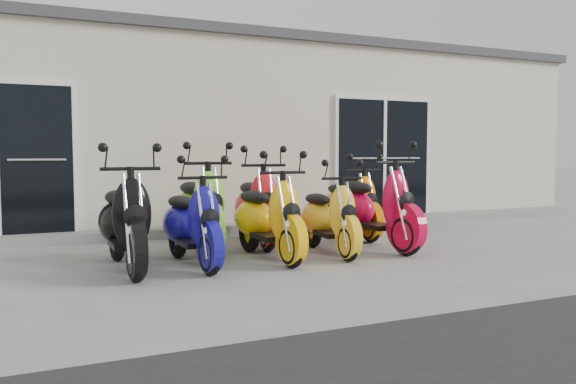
% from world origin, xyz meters
% --- Properties ---
extents(ground, '(80.00, 80.00, 0.00)m').
position_xyz_m(ground, '(0.00, 0.00, 0.00)').
color(ground, gray).
rests_on(ground, ground).
extents(building, '(14.00, 6.00, 3.20)m').
position_xyz_m(building, '(0.00, 5.20, 1.60)').
color(building, beige).
rests_on(building, ground).
extents(roof_cap, '(14.20, 6.20, 0.16)m').
position_xyz_m(roof_cap, '(0.00, 5.20, 3.28)').
color(roof_cap, '#3F3F42').
rests_on(roof_cap, building).
extents(front_step, '(14.00, 0.40, 0.15)m').
position_xyz_m(front_step, '(0.00, 2.02, 0.07)').
color(front_step, gray).
rests_on(front_step, ground).
extents(door_left, '(1.07, 0.08, 2.22)m').
position_xyz_m(door_left, '(-3.20, 2.17, 1.26)').
color(door_left, black).
rests_on(door_left, front_step).
extents(door_right, '(2.02, 0.08, 2.22)m').
position_xyz_m(door_right, '(2.60, 2.17, 1.26)').
color(door_right, black).
rests_on(door_right, front_step).
extents(scooter_front_black, '(0.75, 1.92, 1.40)m').
position_xyz_m(scooter_front_black, '(-2.32, -0.22, 0.70)').
color(scooter_front_black, black).
rests_on(scooter_front_black, ground).
extents(scooter_front_blue, '(0.77, 1.77, 1.28)m').
position_xyz_m(scooter_front_blue, '(-1.59, -0.28, 0.64)').
color(scooter_front_blue, navy).
rests_on(scooter_front_blue, ground).
extents(scooter_front_orange_a, '(0.78, 1.84, 1.33)m').
position_xyz_m(scooter_front_orange_a, '(-0.64, -0.25, 0.66)').
color(scooter_front_orange_a, '#FFB70A').
rests_on(scooter_front_orange_a, ground).
extents(scooter_front_orange_b, '(0.69, 1.69, 1.22)m').
position_xyz_m(scooter_front_orange_b, '(0.21, -0.22, 0.61)').
color(scooter_front_orange_b, yellow).
rests_on(scooter_front_orange_b, ground).
extents(scooter_front_red, '(0.92, 2.03, 1.45)m').
position_xyz_m(scooter_front_red, '(0.95, -0.09, 0.73)').
color(scooter_front_red, red).
rests_on(scooter_front_red, ground).
extents(scooter_back_green, '(0.71, 1.95, 1.44)m').
position_xyz_m(scooter_back_green, '(-1.21, 0.82, 0.72)').
color(scooter_back_green, '#7EDA2D').
rests_on(scooter_back_green, ground).
extents(scooter_back_red, '(0.94, 1.97, 1.40)m').
position_xyz_m(scooter_back_red, '(-0.37, 0.85, 0.70)').
color(scooter_back_red, red).
rests_on(scooter_back_red, ground).
extents(scooter_back_yellow, '(0.67, 1.76, 1.29)m').
position_xyz_m(scooter_back_yellow, '(1.20, 0.93, 0.65)').
color(scooter_back_yellow, orange).
rests_on(scooter_back_yellow, ground).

